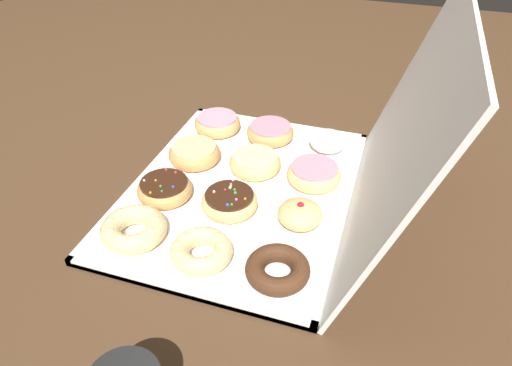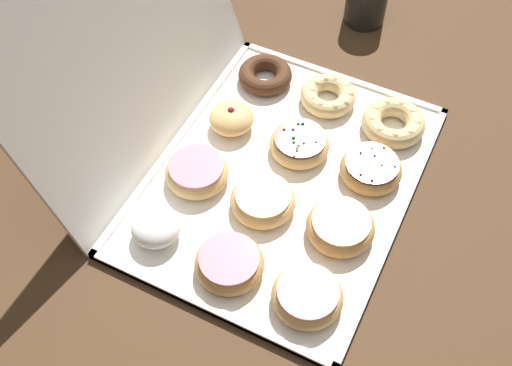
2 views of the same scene
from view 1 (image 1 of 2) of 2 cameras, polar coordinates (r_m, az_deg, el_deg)
The scene contains 15 objects.
ground_plane at distance 0.96m, azimuth -1.79°, elevation -1.17°, with size 3.00×3.00×0.00m, color #4C331E.
donut_box at distance 0.96m, azimuth -1.79°, elevation -0.92°, with size 0.58×0.44×0.01m.
box_lid_open at distance 0.81m, azimuth 17.65°, elevation 6.17°, with size 0.58×0.42×0.01m, color white.
pink_frosted_donut_0 at distance 1.14m, azimuth -4.82°, elevation 7.40°, with size 0.11×0.11×0.04m.
glazed_ring_donut_1 at distance 1.03m, azimuth -7.65°, elevation 3.68°, with size 0.12×0.12×0.04m.
sprinkle_donut_2 at distance 0.94m, azimuth -11.28°, elevation -0.72°, with size 0.11×0.11×0.04m.
cruller_donut_3 at distance 0.86m, azimuth -14.96°, elevation -5.48°, with size 0.12×0.12×0.04m.
pink_frosted_donut_4 at distance 1.11m, azimuth 1.70°, elevation 6.38°, with size 0.11×0.11×0.04m.
glazed_ring_donut_5 at distance 1.00m, azimuth -0.13°, elevation 2.58°, with size 0.11×0.11×0.04m.
sprinkle_donut_6 at distance 0.89m, azimuth -3.51°, elevation -2.25°, with size 0.11×0.11×0.04m.
cruller_donut_7 at distance 0.80m, azimuth -7.05°, elevation -8.25°, with size 0.11×0.11×0.04m.
powdered_filled_donut_8 at distance 1.08m, azimuth 8.90°, elevation 5.18°, with size 0.08×0.08×0.05m.
pink_frosted_donut_9 at distance 0.97m, azimuth 7.23°, elevation 1.15°, with size 0.11×0.11×0.04m.
jelly_filled_donut_10 at distance 0.86m, azimuth 5.48°, elevation -3.86°, with size 0.08×0.08×0.05m.
chocolate_cake_ring_donut_11 at distance 0.77m, azimuth 2.69°, elevation -10.66°, with size 0.11×0.11×0.03m.
Camera 1 is at (0.71, 0.26, 0.60)m, focal length 32.21 mm.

